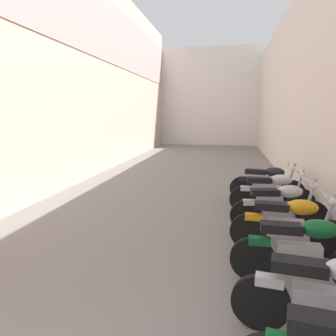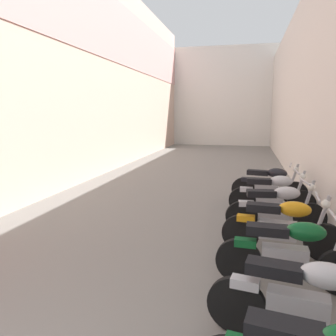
% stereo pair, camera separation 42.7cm
% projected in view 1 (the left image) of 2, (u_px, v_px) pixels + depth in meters
% --- Properties ---
extents(ground_plane, '(39.30, 39.30, 0.00)m').
position_uv_depth(ground_plane, '(181.00, 186.00, 10.21)').
color(ground_plane, slate).
extents(building_left, '(0.45, 23.30, 7.51)m').
position_uv_depth(building_left, '(94.00, 70.00, 12.11)').
color(building_left, beige).
rests_on(building_left, ground).
extents(building_right, '(0.45, 23.30, 5.89)m').
position_uv_depth(building_right, '(295.00, 92.00, 11.04)').
color(building_right, beige).
rests_on(building_right, ground).
extents(building_far_end, '(9.67, 2.00, 6.74)m').
position_uv_depth(building_far_end, '(210.00, 97.00, 23.87)').
color(building_far_end, silver).
rests_on(building_far_end, ground).
extents(motorcycle_third, '(1.84, 0.58, 1.04)m').
position_uv_depth(motorcycle_third, '(330.00, 296.00, 3.17)').
color(motorcycle_third, black).
rests_on(motorcycle_third, ground).
extents(motorcycle_fourth, '(1.85, 0.58, 1.04)m').
position_uv_depth(motorcycle_fourth, '(304.00, 249.00, 4.27)').
color(motorcycle_fourth, black).
rests_on(motorcycle_fourth, ground).
extents(motorcycle_fifth, '(1.85, 0.58, 1.04)m').
position_uv_depth(motorcycle_fifth, '(290.00, 223.00, 5.26)').
color(motorcycle_fifth, black).
rests_on(motorcycle_fifth, ground).
extents(motorcycle_sixth, '(1.84, 0.58, 1.04)m').
position_uv_depth(motorcycle_sixth, '(280.00, 206.00, 6.26)').
color(motorcycle_sixth, black).
rests_on(motorcycle_sixth, ground).
extents(motorcycle_seventh, '(1.85, 0.58, 1.04)m').
position_uv_depth(motorcycle_seventh, '(272.00, 192.00, 7.35)').
color(motorcycle_seventh, black).
rests_on(motorcycle_seventh, ground).
extents(motorcycle_eighth, '(1.84, 0.58, 1.04)m').
position_uv_depth(motorcycle_eighth, '(267.00, 182.00, 8.35)').
color(motorcycle_eighth, black).
rests_on(motorcycle_eighth, ground).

